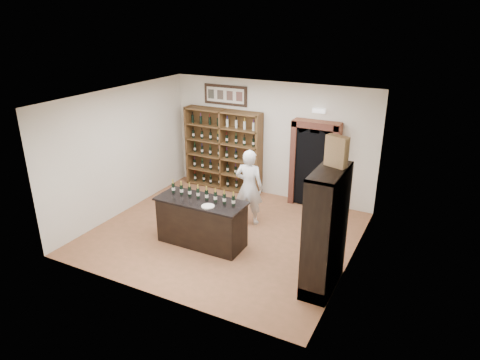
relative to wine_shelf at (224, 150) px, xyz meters
name	(u,v)px	position (x,y,z in m)	size (l,w,h in m)	color
floor	(224,233)	(1.30, -2.33, -1.10)	(5.50, 5.50, 0.00)	#975A3C
ceiling	(222,98)	(1.30, -2.33, 1.90)	(5.50, 5.50, 0.00)	white
wall_back	(271,140)	(1.30, 0.17, 0.40)	(5.50, 0.04, 3.00)	silver
wall_left	(122,151)	(-1.45, -2.33, 0.40)	(0.04, 5.00, 3.00)	silver
wall_right	(355,193)	(4.05, -2.33, 0.40)	(0.04, 5.00, 3.00)	silver
wine_shelf	(224,150)	(0.00, 0.00, 0.00)	(2.20, 0.38, 2.20)	brown
framed_picture	(226,95)	(0.00, 0.14, 1.45)	(1.25, 0.04, 0.52)	black
arched_doorway	(314,162)	(2.55, 0.00, 0.04)	(1.17, 0.35, 2.17)	black
emergency_light	(319,111)	(2.55, 0.09, 1.30)	(0.30, 0.10, 0.10)	white
tasting_counter	(202,222)	(1.10, -2.93, -0.61)	(1.88, 0.78, 1.00)	black
counter_bottle_0	(173,188)	(0.38, -2.87, 0.01)	(0.07, 0.07, 0.30)	black
counter_bottle_1	(181,190)	(0.59, -2.87, 0.01)	(0.07, 0.07, 0.30)	black
counter_bottle_2	(190,191)	(0.79, -2.87, 0.01)	(0.07, 0.07, 0.30)	black
counter_bottle_3	(198,193)	(1.00, -2.87, 0.01)	(0.07, 0.07, 0.30)	black
counter_bottle_4	(207,195)	(1.20, -2.87, 0.01)	(0.07, 0.07, 0.30)	black
counter_bottle_5	(215,197)	(1.41, -2.87, 0.01)	(0.07, 0.07, 0.30)	black
counter_bottle_6	(224,199)	(1.61, -2.87, 0.01)	(0.07, 0.07, 0.30)	black
counter_bottle_7	(233,201)	(1.82, -2.87, 0.01)	(0.07, 0.07, 0.30)	black
side_cabinet	(326,249)	(3.82, -3.23, -0.35)	(0.48, 1.20, 2.20)	black
shopkeeper	(249,187)	(1.56, -1.62, -0.22)	(0.65, 0.42, 1.77)	silver
plate	(208,206)	(1.40, -3.14, -0.09)	(0.26, 0.26, 0.02)	beige
wine_crate	(337,151)	(3.81, -3.02, 1.36)	(0.37, 0.15, 0.52)	tan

